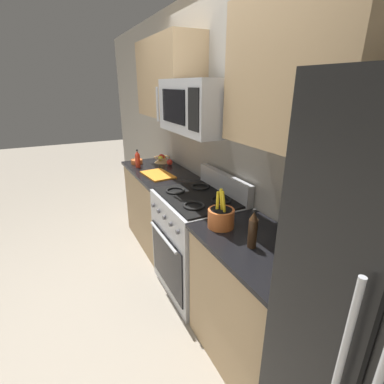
{
  "coord_description": "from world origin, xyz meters",
  "views": [
    {
      "loc": [
        1.98,
        -0.41,
        1.81
      ],
      "look_at": [
        0.14,
        0.5,
        1.03
      ],
      "focal_mm": 26.59,
      "sensor_mm": 36.0,
      "label": 1
    }
  ],
  "objects_px": {
    "microwave": "(201,106)",
    "apple_loose": "(170,162)",
    "prep_bowl": "(137,161)",
    "bottle_hot_sauce": "(138,159)",
    "utensil_crock": "(221,217)",
    "bottle_oil": "(284,270)",
    "range_oven": "(197,242)",
    "cutting_board": "(158,175)",
    "fruit_basket": "(162,159)",
    "bottle_soy": "(253,230)"
  },
  "relations": [
    {
      "from": "microwave",
      "to": "cutting_board",
      "type": "bearing_deg",
      "value": -171.65
    },
    {
      "from": "apple_loose",
      "to": "prep_bowl",
      "type": "xyz_separation_m",
      "value": [
        -0.24,
        -0.33,
        -0.01
      ]
    },
    {
      "from": "fruit_basket",
      "to": "microwave",
      "type": "bearing_deg",
      "value": -5.72
    },
    {
      "from": "utensil_crock",
      "to": "bottle_oil",
      "type": "height_order",
      "value": "utensil_crock"
    },
    {
      "from": "fruit_basket",
      "to": "bottle_oil",
      "type": "xyz_separation_m",
      "value": [
        2.41,
        -0.3,
        0.05
      ]
    },
    {
      "from": "microwave",
      "to": "cutting_board",
      "type": "xyz_separation_m",
      "value": [
        -0.75,
        -0.11,
        -0.74
      ]
    },
    {
      "from": "fruit_basket",
      "to": "apple_loose",
      "type": "distance_m",
      "value": 0.17
    },
    {
      "from": "range_oven",
      "to": "bottle_soy",
      "type": "distance_m",
      "value": 1.0
    },
    {
      "from": "bottle_soy",
      "to": "bottle_oil",
      "type": "bearing_deg",
      "value": -13.8
    },
    {
      "from": "range_oven",
      "to": "utensil_crock",
      "type": "xyz_separation_m",
      "value": [
        0.53,
        -0.1,
        0.51
      ]
    },
    {
      "from": "prep_bowl",
      "to": "bottle_hot_sauce",
      "type": "bearing_deg",
      "value": -10.87
    },
    {
      "from": "microwave",
      "to": "bottle_soy",
      "type": "bearing_deg",
      "value": -6.5
    },
    {
      "from": "cutting_board",
      "to": "bottle_oil",
      "type": "xyz_separation_m",
      "value": [
        1.92,
        -0.07,
        0.08
      ]
    },
    {
      "from": "bottle_oil",
      "to": "prep_bowl",
      "type": "distance_m",
      "value": 2.49
    },
    {
      "from": "cutting_board",
      "to": "microwave",
      "type": "bearing_deg",
      "value": 8.35
    },
    {
      "from": "microwave",
      "to": "apple_loose",
      "type": "xyz_separation_m",
      "value": [
        -1.07,
        0.16,
        -0.71
      ]
    },
    {
      "from": "fruit_basket",
      "to": "bottle_soy",
      "type": "xyz_separation_m",
      "value": [
        2.07,
        -0.22,
        0.07
      ]
    },
    {
      "from": "fruit_basket",
      "to": "prep_bowl",
      "type": "xyz_separation_m",
      "value": [
        -0.07,
        -0.3,
        -0.02
      ]
    },
    {
      "from": "microwave",
      "to": "prep_bowl",
      "type": "distance_m",
      "value": 1.5
    },
    {
      "from": "utensil_crock",
      "to": "bottle_hot_sauce",
      "type": "distance_m",
      "value": 1.69
    },
    {
      "from": "apple_loose",
      "to": "bottle_oil",
      "type": "height_order",
      "value": "bottle_oil"
    },
    {
      "from": "range_oven",
      "to": "cutting_board",
      "type": "xyz_separation_m",
      "value": [
        -0.75,
        -0.08,
        0.44
      ]
    },
    {
      "from": "range_oven",
      "to": "cutting_board",
      "type": "height_order",
      "value": "range_oven"
    },
    {
      "from": "utensil_crock",
      "to": "bottle_oil",
      "type": "bearing_deg",
      "value": -4.91
    },
    {
      "from": "microwave",
      "to": "bottle_oil",
      "type": "xyz_separation_m",
      "value": [
        1.18,
        -0.18,
        -0.66
      ]
    },
    {
      "from": "range_oven",
      "to": "microwave",
      "type": "relative_size",
      "value": 1.45
    },
    {
      "from": "apple_loose",
      "to": "bottle_hot_sauce",
      "type": "relative_size",
      "value": 0.34
    },
    {
      "from": "range_oven",
      "to": "cutting_board",
      "type": "relative_size",
      "value": 2.78
    },
    {
      "from": "bottle_oil",
      "to": "bottle_hot_sauce",
      "type": "relative_size",
      "value": 0.95
    },
    {
      "from": "range_oven",
      "to": "microwave",
      "type": "height_order",
      "value": "microwave"
    },
    {
      "from": "cutting_board",
      "to": "prep_bowl",
      "type": "height_order",
      "value": "prep_bowl"
    },
    {
      "from": "range_oven",
      "to": "bottle_hot_sauce",
      "type": "relative_size",
      "value": 5.27
    },
    {
      "from": "cutting_board",
      "to": "bottle_oil",
      "type": "relative_size",
      "value": 2.0
    },
    {
      "from": "bottle_oil",
      "to": "bottle_soy",
      "type": "bearing_deg",
      "value": 166.2
    },
    {
      "from": "range_oven",
      "to": "utensil_crock",
      "type": "distance_m",
      "value": 0.74
    },
    {
      "from": "bottle_soy",
      "to": "apple_loose",
      "type": "bearing_deg",
      "value": 172.41
    },
    {
      "from": "bottle_oil",
      "to": "prep_bowl",
      "type": "relative_size",
      "value": 1.38
    },
    {
      "from": "range_oven",
      "to": "apple_loose",
      "type": "relative_size",
      "value": 15.46
    },
    {
      "from": "bottle_oil",
      "to": "prep_bowl",
      "type": "xyz_separation_m",
      "value": [
        -2.49,
        0.0,
        -0.06
      ]
    },
    {
      "from": "cutting_board",
      "to": "prep_bowl",
      "type": "relative_size",
      "value": 2.76
    },
    {
      "from": "fruit_basket",
      "to": "apple_loose",
      "type": "xyz_separation_m",
      "value": [
        0.16,
        0.04,
        -0.01
      ]
    },
    {
      "from": "utensil_crock",
      "to": "fruit_basket",
      "type": "bearing_deg",
      "value": 172.01
    },
    {
      "from": "range_oven",
      "to": "prep_bowl",
      "type": "relative_size",
      "value": 7.69
    },
    {
      "from": "fruit_basket",
      "to": "bottle_oil",
      "type": "bearing_deg",
      "value": -7.17
    },
    {
      "from": "apple_loose",
      "to": "bottle_soy",
      "type": "distance_m",
      "value": 1.92
    },
    {
      "from": "bottle_oil",
      "to": "apple_loose",
      "type": "bearing_deg",
      "value": 171.44
    },
    {
      "from": "bottle_soy",
      "to": "prep_bowl",
      "type": "bearing_deg",
      "value": -177.86
    },
    {
      "from": "microwave",
      "to": "cutting_board",
      "type": "height_order",
      "value": "microwave"
    },
    {
      "from": "range_oven",
      "to": "microwave",
      "type": "xyz_separation_m",
      "value": [
        -0.0,
        0.03,
        1.18
      ]
    },
    {
      "from": "bottle_soy",
      "to": "microwave",
      "type": "bearing_deg",
      "value": 173.5
    }
  ]
}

